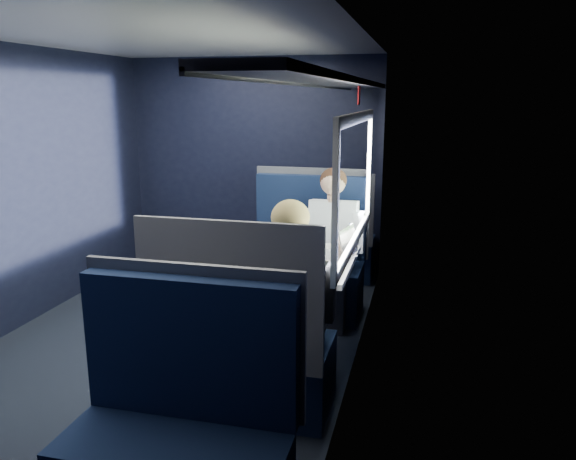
% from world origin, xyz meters
% --- Properties ---
extents(ground, '(2.80, 4.20, 0.01)m').
position_xyz_m(ground, '(0.00, 0.00, -0.01)').
color(ground, black).
extents(room_shell, '(3.00, 4.40, 2.40)m').
position_xyz_m(room_shell, '(0.02, 0.00, 1.48)').
color(room_shell, black).
rests_on(room_shell, ground).
extents(table, '(0.62, 1.00, 0.74)m').
position_xyz_m(table, '(1.03, 0.00, 0.66)').
color(table, '#54565E').
rests_on(table, ground).
extents(seat_bay_near, '(1.04, 0.62, 1.26)m').
position_xyz_m(seat_bay_near, '(0.84, 0.87, 0.42)').
color(seat_bay_near, '#0B1633').
rests_on(seat_bay_near, ground).
extents(seat_bay_far, '(1.04, 0.62, 1.26)m').
position_xyz_m(seat_bay_far, '(0.85, -0.87, 0.41)').
color(seat_bay_far, '#0B1633').
rests_on(seat_bay_far, ground).
extents(seat_row_front, '(1.04, 0.51, 1.16)m').
position_xyz_m(seat_row_front, '(0.85, 1.80, 0.41)').
color(seat_row_front, '#0B1633').
rests_on(seat_row_front, ground).
extents(seat_row_back, '(1.04, 0.51, 1.16)m').
position_xyz_m(seat_row_back, '(0.85, -1.80, 0.41)').
color(seat_row_back, '#0B1633').
rests_on(seat_row_back, ground).
extents(man, '(0.53, 0.56, 1.32)m').
position_xyz_m(man, '(1.10, 0.70, 0.72)').
color(man, black).
rests_on(man, ground).
extents(woman, '(0.53, 0.56, 1.32)m').
position_xyz_m(woman, '(1.10, -0.71, 0.73)').
color(woman, black).
rests_on(woman, ground).
extents(papers, '(0.77, 0.92, 0.01)m').
position_xyz_m(papers, '(1.00, -0.10, 0.74)').
color(papers, white).
rests_on(papers, table).
extents(laptop, '(0.29, 0.34, 0.23)m').
position_xyz_m(laptop, '(1.26, 0.10, 0.80)').
color(laptop, silver).
rests_on(laptop, table).
extents(bottle_small, '(0.06, 0.06, 0.19)m').
position_xyz_m(bottle_small, '(1.31, 0.38, 0.83)').
color(bottle_small, silver).
rests_on(bottle_small, table).
extents(cup, '(0.07, 0.07, 0.08)m').
position_xyz_m(cup, '(1.33, 0.44, 0.78)').
color(cup, white).
rests_on(cup, table).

